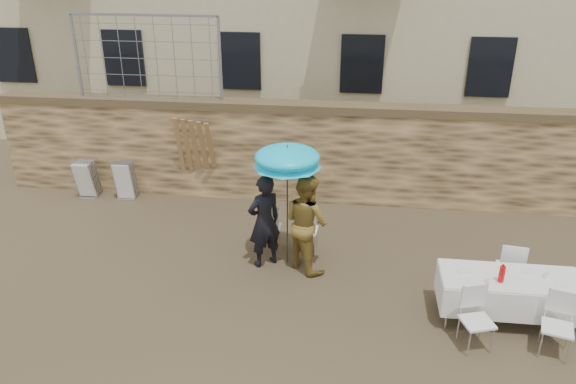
# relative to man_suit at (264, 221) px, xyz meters

# --- Properties ---
(ground) EXTENTS (80.00, 80.00, 0.00)m
(ground) POSITION_rel_man_suit_xyz_m (0.00, -2.04, -0.87)
(ground) COLOR brown
(ground) RESTS_ON ground
(stone_wall) EXTENTS (13.00, 0.50, 2.20)m
(stone_wall) POSITION_rel_man_suit_xyz_m (0.00, 2.96, 0.23)
(stone_wall) COLOR olive
(stone_wall) RESTS_ON ground
(chain_link_fence) EXTENTS (3.20, 0.06, 1.80)m
(chain_link_fence) POSITION_rel_man_suit_xyz_m (-3.00, 2.96, 2.23)
(chain_link_fence) COLOR gray
(chain_link_fence) RESTS_ON stone_wall
(man_suit) EXTENTS (0.76, 0.72, 1.75)m
(man_suit) POSITION_rel_man_suit_xyz_m (0.00, 0.00, 0.00)
(man_suit) COLOR black
(man_suit) RESTS_ON ground
(woman_dress) EXTENTS (1.11, 1.10, 1.81)m
(woman_dress) POSITION_rel_man_suit_xyz_m (0.75, 0.00, 0.03)
(woman_dress) COLOR #B58E37
(woman_dress) RESTS_ON ground
(umbrella) EXTENTS (1.18, 1.18, 2.12)m
(umbrella) POSITION_rel_man_suit_xyz_m (0.40, 0.10, 1.14)
(umbrella) COLOR #3F3F44
(umbrella) RESTS_ON ground
(couple_chair_left) EXTENTS (0.50, 0.50, 0.96)m
(couple_chair_left) POSITION_rel_man_suit_xyz_m (0.00, 0.55, -0.39)
(couple_chair_left) COLOR white
(couple_chair_left) RESTS_ON ground
(couple_chair_right) EXTENTS (0.50, 0.50, 0.96)m
(couple_chair_right) POSITION_rel_man_suit_xyz_m (0.70, 0.55, -0.39)
(couple_chair_right) COLOR white
(couple_chair_right) RESTS_ON ground
(banquet_table) EXTENTS (2.10, 0.85, 0.78)m
(banquet_table) POSITION_rel_man_suit_xyz_m (3.99, -1.15, -0.14)
(banquet_table) COLOR white
(banquet_table) RESTS_ON ground
(soda_bottle) EXTENTS (0.09, 0.09, 0.26)m
(soda_bottle) POSITION_rel_man_suit_xyz_m (3.79, -1.30, 0.03)
(soda_bottle) COLOR red
(soda_bottle) RESTS_ON banquet_table
(table_chair_front_left) EXTENTS (0.61, 0.61, 0.96)m
(table_chair_front_left) POSITION_rel_man_suit_xyz_m (3.39, -1.90, -0.39)
(table_chair_front_left) COLOR white
(table_chair_front_left) RESTS_ON ground
(table_chair_front_right) EXTENTS (0.59, 0.59, 0.96)m
(table_chair_front_right) POSITION_rel_man_suit_xyz_m (4.49, -1.90, -0.39)
(table_chair_front_right) COLOR white
(table_chair_front_right) RESTS_ON ground
(table_chair_back) EXTENTS (0.54, 0.54, 0.96)m
(table_chair_back) POSITION_rel_man_suit_xyz_m (4.19, -0.35, -0.39)
(table_chair_back) COLOR white
(table_chair_back) RESTS_ON ground
(chair_stack_left) EXTENTS (0.46, 0.47, 0.92)m
(chair_stack_left) POSITION_rel_man_suit_xyz_m (-4.51, 2.55, -0.41)
(chair_stack_left) COLOR white
(chair_stack_left) RESTS_ON ground
(chair_stack_right) EXTENTS (0.46, 0.40, 0.92)m
(chair_stack_right) POSITION_rel_man_suit_xyz_m (-3.61, 2.55, -0.41)
(chair_stack_right) COLOR white
(chair_stack_right) RESTS_ON ground
(wood_planks) EXTENTS (0.70, 0.20, 2.00)m
(wood_planks) POSITION_rel_man_suit_xyz_m (-2.01, 2.62, 0.13)
(wood_planks) COLOR #A37749
(wood_planks) RESTS_ON ground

